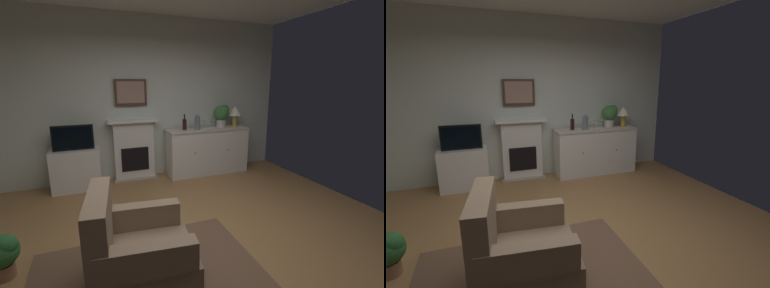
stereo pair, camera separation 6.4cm
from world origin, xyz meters
TOP-DOWN VIEW (x-y plane):
  - ground_plane at (0.00, 0.00)m, footprint 5.21×5.09m
  - wall_rear at (0.00, 2.51)m, footprint 5.21×0.06m
  - area_rug at (-0.65, -0.38)m, footprint 2.07×1.74m
  - fireplace_unit at (-0.35, 2.38)m, footprint 0.87×0.30m
  - framed_picture at (-0.35, 2.43)m, footprint 0.55×0.04m
  - sideboard_cabinet at (1.03, 2.21)m, footprint 1.58×0.49m
  - table_lamp at (1.62, 2.21)m, footprint 0.26×0.26m
  - wine_bottle at (0.56, 2.21)m, footprint 0.08×0.08m
  - wine_glass_left at (0.95, 2.21)m, footprint 0.07×0.07m
  - wine_glass_center at (1.06, 2.23)m, footprint 0.07×0.07m
  - wine_glass_right at (1.17, 2.24)m, footprint 0.07×0.07m
  - vase_decorative at (0.80, 2.16)m, footprint 0.11×0.11m
  - tv_cabinet at (-1.32, 2.22)m, footprint 0.75×0.42m
  - tv_set at (-1.32, 2.20)m, footprint 0.62×0.07m
  - potted_plant_fern at (-1.87, 0.25)m, footprint 0.30×0.30m
  - potted_plant_small at (1.35, 2.25)m, footprint 0.30×0.30m
  - armchair at (-0.77, -0.35)m, footprint 0.89×0.85m

SIDE VIEW (x-z plane):
  - ground_plane at x=0.00m, z-range -0.10..0.00m
  - area_rug at x=-0.65m, z-range 0.00..0.02m
  - potted_plant_fern at x=-1.87m, z-range 0.04..0.47m
  - tv_cabinet at x=-1.32m, z-range 0.00..0.68m
  - armchair at x=-0.77m, z-range -0.08..0.84m
  - sideboard_cabinet at x=1.03m, z-range 0.00..0.88m
  - fireplace_unit at x=-0.35m, z-range 0.00..1.10m
  - tv_set at x=-1.32m, z-range 0.68..1.08m
  - wine_bottle at x=0.56m, z-range 0.84..1.13m
  - wine_glass_left at x=0.95m, z-range 0.92..1.08m
  - wine_glass_center at x=1.06m, z-range 0.92..1.08m
  - wine_glass_right at x=1.17m, z-range 0.92..1.08m
  - vase_decorative at x=0.80m, z-range 0.88..1.16m
  - potted_plant_small at x=1.35m, z-range 0.92..1.35m
  - table_lamp at x=1.62m, z-range 0.96..1.36m
  - wall_rear at x=0.00m, z-range 0.00..2.87m
  - framed_picture at x=-0.35m, z-range 1.34..1.79m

